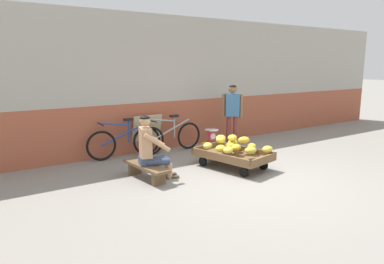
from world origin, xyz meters
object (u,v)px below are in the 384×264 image
(weighing_scale, at_px, (212,136))
(bicycle_near_left, at_px, (125,142))
(vendor_seated, at_px, (151,148))
(shopping_bag, at_px, (229,155))
(sign_board, at_px, (146,134))
(bicycle_far_left, at_px, (171,137))
(low_bench, at_px, (146,168))
(banana_cart, at_px, (233,156))
(customer_adult, at_px, (232,110))
(plastic_crate, at_px, (211,149))

(weighing_scale, xyz_separation_m, bicycle_near_left, (-1.66, 0.92, -0.10))
(vendor_seated, distance_m, shopping_bag, 1.98)
(vendor_seated, distance_m, sign_board, 1.98)
(vendor_seated, xyz_separation_m, bicycle_far_left, (1.28, 1.50, -0.21))
(low_bench, distance_m, bicycle_near_left, 1.62)
(vendor_seated, bearing_deg, bicycle_far_left, 49.62)
(low_bench, bearing_deg, vendor_seated, -15.48)
(bicycle_far_left, height_order, shopping_bag, bicycle_far_left)
(bicycle_far_left, bearing_deg, banana_cart, -78.54)
(banana_cart, distance_m, customer_adult, 1.71)
(bicycle_near_left, bearing_deg, plastic_crate, -28.93)
(low_bench, bearing_deg, bicycle_near_left, 80.18)
(weighing_scale, height_order, bicycle_far_left, bicycle_far_left)
(sign_board, bearing_deg, plastic_crate, -46.79)
(sign_board, bearing_deg, shopping_bag, -55.81)
(banana_cart, xyz_separation_m, sign_board, (-0.83, 2.08, 0.19))
(plastic_crate, xyz_separation_m, customer_adult, (0.77, 0.23, 0.80))
(plastic_crate, bearing_deg, low_bench, -160.83)
(vendor_seated, xyz_separation_m, sign_board, (0.81, 1.80, -0.13))
(low_bench, bearing_deg, sign_board, 63.25)
(weighing_scale, distance_m, shopping_bag, 0.63)
(customer_adult, height_order, shopping_bag, customer_adult)
(plastic_crate, bearing_deg, bicycle_far_left, 125.35)
(sign_board, xyz_separation_m, shopping_bag, (1.11, -1.64, -0.31))
(plastic_crate, distance_m, bicycle_near_left, 1.91)
(vendor_seated, relative_size, shopping_bag, 4.75)
(plastic_crate, bearing_deg, weighing_scale, -90.00)
(low_bench, height_order, shopping_bag, low_bench)
(banana_cart, relative_size, bicycle_far_left, 0.95)
(banana_cart, distance_m, shopping_bag, 0.54)
(plastic_crate, distance_m, sign_board, 1.54)
(low_bench, height_order, weighing_scale, weighing_scale)
(banana_cart, height_order, customer_adult, customer_adult)
(sign_board, xyz_separation_m, customer_adult, (1.81, -0.87, 0.52))
(weighing_scale, relative_size, sign_board, 0.34)
(banana_cart, bearing_deg, shopping_bag, 57.35)
(plastic_crate, distance_m, customer_adult, 1.14)
(bicycle_near_left, height_order, shopping_bag, bicycle_near_left)
(plastic_crate, bearing_deg, banana_cart, -102.17)
(customer_adult, bearing_deg, plastic_crate, -163.20)
(vendor_seated, distance_m, weighing_scale, 1.98)
(vendor_seated, relative_size, bicycle_near_left, 0.69)
(low_bench, distance_m, bicycle_far_left, 2.02)
(bicycle_far_left, bearing_deg, customer_adult, -23.17)
(bicycle_near_left, relative_size, sign_board, 1.90)
(bicycle_near_left, bearing_deg, bicycle_far_left, -5.81)
(banana_cart, bearing_deg, bicycle_near_left, 127.42)
(shopping_bag, bearing_deg, banana_cart, -122.65)
(low_bench, xyz_separation_m, plastic_crate, (1.94, 0.67, -0.05))
(weighing_scale, distance_m, customer_adult, 0.95)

